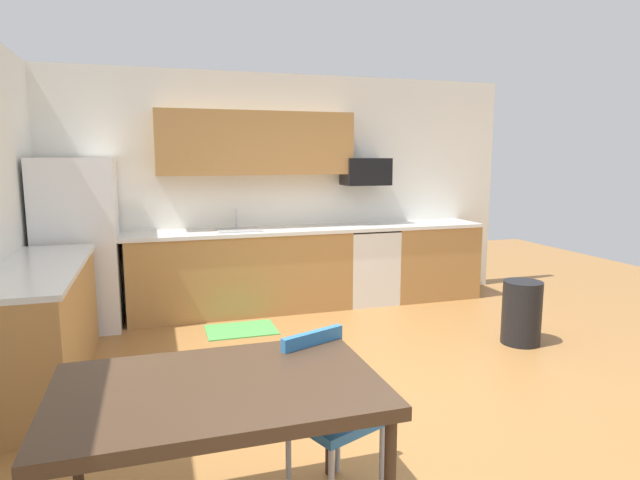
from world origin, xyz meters
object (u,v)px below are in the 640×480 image
Objects in this scene: refrigerator at (78,245)px; microwave at (366,172)px; chair_near_table at (326,402)px; trash_bin at (522,312)px; dining_table at (219,397)px; oven_range at (367,265)px.

microwave is at bearing 3.23° from refrigerator.
trash_bin is (2.46, 1.62, -0.20)m from chair_near_table.
trash_bin is (0.82, -1.91, -1.27)m from microwave.
refrigerator is at bearing 156.61° from trash_bin.
dining_table reaches higher than trash_bin.
microwave reaches higher than dining_table.
oven_range reaches higher than dining_table.
microwave is 0.90× the size of trash_bin.
chair_near_table reaches higher than dining_table.
microwave is at bearing 65.06° from chair_near_table.
microwave is at bearing 59.61° from dining_table.
refrigerator is at bearing -176.77° from microwave.
oven_range is at bearing 114.34° from trash_bin.
microwave reaches higher than oven_range.
refrigerator reaches higher than trash_bin.
refrigerator reaches higher than chair_near_table.
trash_bin is at bearing 31.44° from dining_table.
microwave is (0.00, 0.10, 1.12)m from oven_range.
refrigerator is 3.22m from oven_range.
microwave is 2.44m from trash_bin.
oven_range is 1.52× the size of trash_bin.
oven_range is 2.00m from trash_bin.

